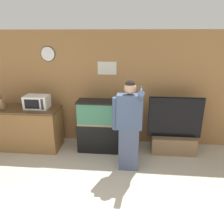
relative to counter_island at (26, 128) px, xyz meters
name	(u,v)px	position (x,y,z in m)	size (l,w,h in m)	color
wall_back_paneled	(104,89)	(1.75, 0.55, 0.82)	(10.00, 0.08, 2.60)	olive
counter_island	(26,128)	(0.00, 0.00, 0.00)	(1.61, 0.68, 0.95)	brown
microwave	(37,102)	(0.32, 0.05, 0.62)	(0.52, 0.34, 0.29)	white
knife_block	(1,104)	(-0.46, -0.06, 0.59)	(0.14, 0.11, 0.32)	olive
aquarium_on_stand	(104,126)	(1.82, 0.03, 0.10)	(1.16, 0.43, 1.16)	black
tv_on_stand	(173,137)	(3.35, 0.08, -0.11)	(1.15, 0.40, 1.27)	brown
person_standing	(129,125)	(2.36, -0.65, 0.44)	(0.56, 0.42, 1.77)	#424C66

